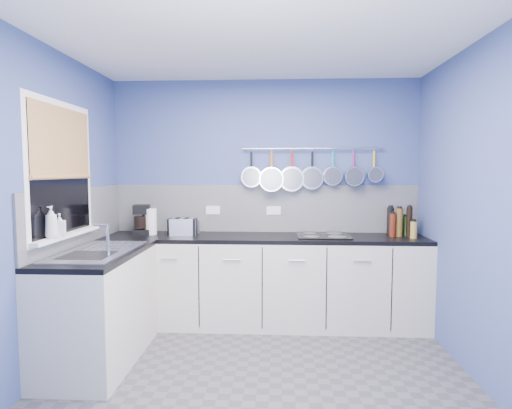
# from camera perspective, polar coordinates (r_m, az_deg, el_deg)

# --- Properties ---
(floor) EXTENTS (3.20, 3.00, 0.02)m
(floor) POSITION_cam_1_polar(r_m,az_deg,el_deg) (3.34, 0.20, -23.21)
(floor) COLOR #47474C
(floor) RESTS_ON ground
(ceiling) EXTENTS (3.20, 3.00, 0.02)m
(ceiling) POSITION_cam_1_polar(r_m,az_deg,el_deg) (3.11, 0.22, 22.64)
(ceiling) COLOR white
(ceiling) RESTS_ON ground
(wall_back) EXTENTS (3.20, 0.02, 2.50)m
(wall_back) POSITION_cam_1_polar(r_m,az_deg,el_deg) (4.47, 1.15, 0.77)
(wall_back) COLOR #3A4A83
(wall_back) RESTS_ON ground
(wall_front) EXTENTS (3.20, 0.02, 2.50)m
(wall_front) POSITION_cam_1_polar(r_m,az_deg,el_deg) (1.48, -2.64, -6.95)
(wall_front) COLOR #3A4A83
(wall_front) RESTS_ON ground
(wall_left) EXTENTS (0.02, 3.00, 2.50)m
(wall_left) POSITION_cam_1_polar(r_m,az_deg,el_deg) (3.44, -27.62, -0.88)
(wall_left) COLOR #3A4A83
(wall_left) RESTS_ON ground
(wall_right) EXTENTS (0.02, 3.00, 2.50)m
(wall_right) POSITION_cam_1_polar(r_m,az_deg,el_deg) (3.31, 29.30, -1.15)
(wall_right) COLOR #3A4A83
(wall_right) RESTS_ON ground
(backsplash_back) EXTENTS (3.20, 0.02, 0.50)m
(backsplash_back) POSITION_cam_1_polar(r_m,az_deg,el_deg) (4.46, 1.14, -0.53)
(backsplash_back) COLOR #9B9CA1
(backsplash_back) RESTS_ON wall_back
(backsplash_left) EXTENTS (0.02, 1.80, 0.50)m
(backsplash_left) POSITION_cam_1_polar(r_m,az_deg,el_deg) (3.97, -22.89, -1.52)
(backsplash_left) COLOR #9B9CA1
(backsplash_left) RESTS_ON wall_left
(cabinet_run_back) EXTENTS (3.20, 0.60, 0.86)m
(cabinet_run_back) POSITION_cam_1_polar(r_m,az_deg,el_deg) (4.30, 0.99, -10.48)
(cabinet_run_back) COLOR beige
(cabinet_run_back) RESTS_ON ground
(worktop_back) EXTENTS (3.20, 0.60, 0.04)m
(worktop_back) POSITION_cam_1_polar(r_m,az_deg,el_deg) (4.21, 1.00, -4.55)
(worktop_back) COLOR black
(worktop_back) RESTS_ON cabinet_run_back
(cabinet_run_left) EXTENTS (0.60, 1.20, 0.86)m
(cabinet_run_left) POSITION_cam_1_polar(r_m,az_deg,el_deg) (3.73, -20.51, -13.15)
(cabinet_run_left) COLOR beige
(cabinet_run_left) RESTS_ON ground
(worktop_left) EXTENTS (0.60, 1.20, 0.04)m
(worktop_left) POSITION_cam_1_polar(r_m,az_deg,el_deg) (3.62, -20.71, -6.34)
(worktop_left) COLOR black
(worktop_left) RESTS_ON cabinet_run_left
(window_frame) EXTENTS (0.01, 1.00, 1.10)m
(window_frame) POSITION_cam_1_polar(r_m,az_deg,el_deg) (3.68, -24.94, 4.21)
(window_frame) COLOR white
(window_frame) RESTS_ON wall_left
(window_glass) EXTENTS (0.01, 0.90, 1.00)m
(window_glass) POSITION_cam_1_polar(r_m,az_deg,el_deg) (3.67, -24.87, 4.21)
(window_glass) COLOR black
(window_glass) RESTS_ON wall_left
(bamboo_blind) EXTENTS (0.01, 0.90, 0.55)m
(bamboo_blind) POSITION_cam_1_polar(r_m,az_deg,el_deg) (3.68, -24.88, 7.72)
(bamboo_blind) COLOR tan
(bamboo_blind) RESTS_ON wall_left
(window_sill) EXTENTS (0.10, 0.98, 0.03)m
(window_sill) POSITION_cam_1_polar(r_m,az_deg,el_deg) (3.70, -24.33, -3.78)
(window_sill) COLOR white
(window_sill) RESTS_ON wall_left
(sink_unit) EXTENTS (0.50, 0.95, 0.01)m
(sink_unit) POSITION_cam_1_polar(r_m,az_deg,el_deg) (3.61, -20.72, -5.96)
(sink_unit) COLOR silver
(sink_unit) RESTS_ON worktop_left
(mixer_tap) EXTENTS (0.12, 0.08, 0.26)m
(mixer_tap) POSITION_cam_1_polar(r_m,az_deg,el_deg) (3.37, -19.51, -4.51)
(mixer_tap) COLOR silver
(mixer_tap) RESTS_ON worktop_left
(socket_left) EXTENTS (0.15, 0.01, 0.09)m
(socket_left) POSITION_cam_1_polar(r_m,az_deg,el_deg) (4.50, -5.89, -0.77)
(socket_left) COLOR white
(socket_left) RESTS_ON backsplash_back
(socket_right) EXTENTS (0.15, 0.01, 0.09)m
(socket_right) POSITION_cam_1_polar(r_m,az_deg,el_deg) (4.45, 2.42, -0.81)
(socket_right) COLOR white
(socket_right) RESTS_ON backsplash_back
(pot_rail) EXTENTS (1.45, 0.02, 0.02)m
(pot_rail) POSITION_cam_1_polar(r_m,az_deg,el_deg) (4.42, 7.68, 7.56)
(pot_rail) COLOR silver
(pot_rail) RESTS_ON wall_back
(soap_bottle_a) EXTENTS (0.09, 0.10, 0.24)m
(soap_bottle_a) POSITION_cam_1_polar(r_m,az_deg,el_deg) (3.45, -26.09, -2.16)
(soap_bottle_a) COLOR white
(soap_bottle_a) RESTS_ON window_sill
(soap_bottle_b) EXTENTS (0.10, 0.10, 0.17)m
(soap_bottle_b) POSITION_cam_1_polar(r_m,az_deg,el_deg) (3.55, -25.16, -2.49)
(soap_bottle_b) COLOR white
(soap_bottle_b) RESTS_ON window_sill
(paper_towel) EXTENTS (0.13, 0.13, 0.27)m
(paper_towel) POSITION_cam_1_polar(r_m,az_deg,el_deg) (4.40, -14.12, -2.27)
(paper_towel) COLOR white
(paper_towel) RESTS_ON worktop_back
(coffee_maker) EXTENTS (0.21, 0.22, 0.30)m
(coffee_maker) POSITION_cam_1_polar(r_m,az_deg,el_deg) (4.42, -15.36, -2.02)
(coffee_maker) COLOR black
(coffee_maker) RESTS_ON worktop_back
(toaster) EXTENTS (0.28, 0.19, 0.17)m
(toaster) POSITION_cam_1_polar(r_m,az_deg,el_deg) (4.32, -9.96, -2.99)
(toaster) COLOR silver
(toaster) RESTS_ON worktop_back
(canister) EXTENTS (0.11, 0.11, 0.14)m
(canister) POSITION_cam_1_polar(r_m,az_deg,el_deg) (4.41, -8.28, -2.98)
(canister) COLOR silver
(canister) RESTS_ON worktop_back
(hob) EXTENTS (0.52, 0.45, 0.01)m
(hob) POSITION_cam_1_polar(r_m,az_deg,el_deg) (4.23, 9.11, -4.21)
(hob) COLOR black
(hob) RESTS_ON worktop_back
(pan_0) EXTENTS (0.21, 0.06, 0.40)m
(pan_0) POSITION_cam_1_polar(r_m,az_deg,el_deg) (4.40, -0.64, 5.00)
(pan_0) COLOR silver
(pan_0) RESTS_ON pot_rail
(pan_1) EXTENTS (0.26, 0.11, 0.45)m
(pan_1) POSITION_cam_1_polar(r_m,az_deg,el_deg) (4.39, 2.13, 4.70)
(pan_1) COLOR silver
(pan_1) RESTS_ON pot_rail
(pan_2) EXTENTS (0.25, 0.06, 0.44)m
(pan_2) POSITION_cam_1_polar(r_m,az_deg,el_deg) (4.39, 4.90, 4.72)
(pan_2) COLOR silver
(pan_2) RESTS_ON pot_rail
(pan_3) EXTENTS (0.23, 0.06, 0.42)m
(pan_3) POSITION_cam_1_polar(r_m,az_deg,el_deg) (4.41, 7.66, 4.83)
(pan_3) COLOR silver
(pan_3) RESTS_ON pot_rail
(pan_4) EXTENTS (0.19, 0.06, 0.38)m
(pan_4) POSITION_cam_1_polar(r_m,az_deg,el_deg) (4.43, 10.41, 5.04)
(pan_4) COLOR silver
(pan_4) RESTS_ON pot_rail
(pan_5) EXTENTS (0.20, 0.11, 0.39)m
(pan_5) POSITION_cam_1_polar(r_m,az_deg,el_deg) (4.46, 13.11, 4.97)
(pan_5) COLOR silver
(pan_5) RESTS_ON pot_rail
(pan_6) EXTENTS (0.16, 0.11, 0.35)m
(pan_6) POSITION_cam_1_polar(r_m,az_deg,el_deg) (4.50, 15.78, 5.16)
(pan_6) COLOR silver
(pan_6) RESTS_ON pot_rail
(condiment_0) EXTENTS (0.07, 0.07, 0.19)m
(condiment_0) POSITION_cam_1_polar(r_m,az_deg,el_deg) (4.50, 19.71, -2.73)
(condiment_0) COLOR #265919
(condiment_0) RESTS_ON worktop_back
(condiment_1) EXTENTS (0.07, 0.07, 0.21)m
(condiment_1) POSITION_cam_1_polar(r_m,az_deg,el_deg) (4.48, 18.91, -2.59)
(condiment_1) COLOR brown
(condiment_1) RESTS_ON worktop_back
(condiment_2) EXTENTS (0.07, 0.07, 0.28)m
(condiment_2) POSITION_cam_1_polar(r_m,az_deg,el_deg) (4.44, 17.80, -2.19)
(condiment_2) COLOR black
(condiment_2) RESTS_ON worktop_back
(condiment_3) EXTENTS (0.06, 0.06, 0.29)m
(condiment_3) POSITION_cam_1_polar(r_m,az_deg,el_deg) (4.40, 20.13, -2.23)
(condiment_3) COLOR black
(condiment_3) RESTS_ON worktop_back
(condiment_4) EXTENTS (0.07, 0.07, 0.28)m
(condiment_4) POSITION_cam_1_polar(r_m,az_deg,el_deg) (4.38, 18.91, -2.32)
(condiment_4) COLOR brown
(condiment_4) RESTS_ON worktop_back
(condiment_5) EXTENTS (0.06, 0.06, 0.23)m
(condiment_5) POSITION_cam_1_polar(r_m,az_deg,el_deg) (4.35, 18.11, -2.68)
(condiment_5) COLOR #4C190C
(condiment_5) RESTS_ON worktop_back
(condiment_6) EXTENTS (0.06, 0.06, 0.16)m
(condiment_6) POSITION_cam_1_polar(r_m,az_deg,el_deg) (4.31, 20.66, -3.25)
(condiment_6) COLOR olive
(condiment_6) RESTS_ON worktop_back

